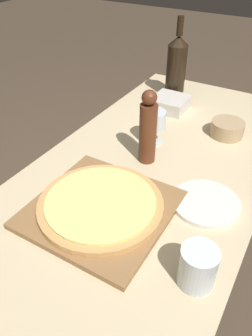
% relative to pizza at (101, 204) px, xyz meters
% --- Properties ---
extents(ground_plane, '(12.00, 12.00, 0.00)m').
position_rel_pizza_xyz_m(ground_plane, '(0.03, 0.21, -0.79)').
color(ground_plane, '#4C3D2D').
extents(dining_table, '(0.73, 1.65, 0.76)m').
position_rel_pizza_xyz_m(dining_table, '(0.03, 0.21, -0.13)').
color(dining_table, '#CCB78E').
rests_on(dining_table, ground_plane).
extents(cutting_board, '(0.38, 0.38, 0.02)m').
position_rel_pizza_xyz_m(cutting_board, '(0.00, 0.00, -0.02)').
color(cutting_board, olive).
rests_on(cutting_board, dining_table).
extents(pizza, '(0.36, 0.36, 0.02)m').
position_rel_pizza_xyz_m(pizza, '(0.00, 0.00, 0.00)').
color(pizza, tan).
rests_on(pizza, cutting_board).
extents(wine_bottle, '(0.09, 0.09, 0.35)m').
position_rel_pizza_xyz_m(wine_bottle, '(-0.14, 0.82, 0.11)').
color(wine_bottle, black).
rests_on(wine_bottle, dining_table).
extents(pepper_mill, '(0.06, 0.06, 0.26)m').
position_rel_pizza_xyz_m(pepper_mill, '(-0.01, 0.29, 0.09)').
color(pepper_mill, '#5B2D19').
rests_on(pepper_mill, dining_table).
extents(wine_glass, '(0.08, 0.08, 0.13)m').
position_rel_pizza_xyz_m(wine_glass, '(-0.04, 0.41, 0.06)').
color(wine_glass, silver).
rests_on(wine_glass, dining_table).
extents(small_bowl, '(0.13, 0.13, 0.06)m').
position_rel_pizza_xyz_m(small_bowl, '(0.18, 0.59, -0.00)').
color(small_bowl, tan).
rests_on(small_bowl, dining_table).
extents(drinking_tumbler, '(0.09, 0.09, 0.10)m').
position_rel_pizza_xyz_m(drinking_tumbler, '(0.31, -0.08, 0.02)').
color(drinking_tumbler, silver).
rests_on(drinking_tumbler, dining_table).
extents(dinner_plate, '(0.20, 0.20, 0.01)m').
position_rel_pizza_xyz_m(dinner_plate, '(0.25, 0.18, -0.02)').
color(dinner_plate, silver).
rests_on(dinner_plate, dining_table).
extents(food_container, '(0.15, 0.15, 0.05)m').
position_rel_pizza_xyz_m(food_container, '(-0.10, 0.69, -0.00)').
color(food_container, beige).
rests_on(food_container, dining_table).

